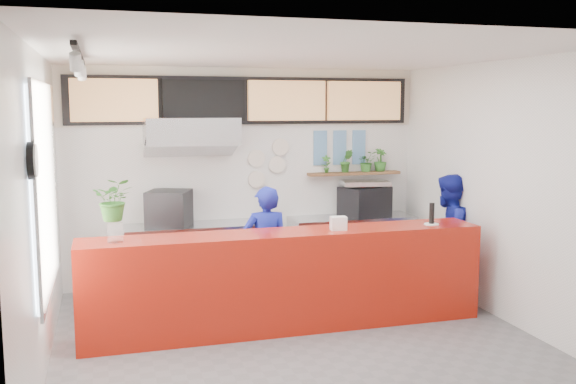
{
  "coord_description": "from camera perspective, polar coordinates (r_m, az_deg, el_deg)",
  "views": [
    {
      "loc": [
        -1.92,
        -6.27,
        2.48
      ],
      "look_at": [
        0.1,
        0.7,
        1.5
      ],
      "focal_mm": 40.0,
      "sensor_mm": 36.0,
      "label": 1
    }
  ],
  "objects": [
    {
      "name": "floor",
      "position": [
        7.01,
        0.83,
        -13.02
      ],
      "size": [
        5.0,
        5.0,
        0.0
      ],
      "primitive_type": "plane",
      "color": "slate",
      "rests_on": "ground"
    },
    {
      "name": "soffit",
      "position": [
        8.94,
        -3.79,
        8.11
      ],
      "size": [
        4.8,
        0.04,
        0.65
      ],
      "primitive_type": "cube",
      "color": "black",
      "rests_on": "wall_back"
    },
    {
      "name": "wall_clock_rim",
      "position": [
        5.42,
        -21.84,
        2.6
      ],
      "size": [
        0.05,
        0.3,
        0.3
      ],
      "primitive_type": "cylinder",
      "rotation": [
        0.0,
        1.57,
        0.0
      ],
      "color": "black",
      "rests_on": "wall_left"
    },
    {
      "name": "napkin_holder",
      "position": [
        7.19,
        4.5,
        -2.79
      ],
      "size": [
        0.18,
        0.12,
        0.15
      ],
      "primitive_type": "cube",
      "rotation": [
        0.0,
        0.0,
        -0.07
      ],
      "color": "white",
      "rests_on": "service_counter"
    },
    {
      "name": "menu_board_mid_left",
      "position": [
        8.76,
        -7.49,
        8.07
      ],
      "size": [
        1.1,
        0.1,
        0.55
      ],
      "primitive_type": "cube",
      "color": "black",
      "rests_on": "wall_back"
    },
    {
      "name": "window_pane",
      "position": [
        6.64,
        -20.78,
        0.45
      ],
      "size": [
        0.04,
        2.2,
        1.9
      ],
      "primitive_type": "cube",
      "color": "silver",
      "rests_on": "wall_left"
    },
    {
      "name": "herb_b",
      "position": [
        9.35,
        5.23,
        2.78
      ],
      "size": [
        0.21,
        0.19,
        0.33
      ],
      "primitive_type": "imported",
      "rotation": [
        0.0,
        0.0,
        -0.25
      ],
      "color": "#306E26",
      "rests_on": "herb_shelf"
    },
    {
      "name": "hood_lip",
      "position": [
        8.52,
        -8.58,
        4.03
      ],
      "size": [
        1.2,
        0.69,
        0.31
      ],
      "primitive_type": "cube",
      "rotation": [
        -0.35,
        0.0,
        0.0
      ],
      "color": "#B2B5BA",
      "rests_on": "ceiling"
    },
    {
      "name": "photo_frame_b",
      "position": [
        9.38,
        4.62,
        4.72
      ],
      "size": [
        0.2,
        0.02,
        0.25
      ],
      "primitive_type": "cube",
      "color": "#598CBF",
      "rests_on": "wall_back"
    },
    {
      "name": "panini_oven",
      "position": [
        8.62,
        -10.52,
        -1.43
      ],
      "size": [
        0.68,
        0.68,
        0.47
      ],
      "primitive_type": "cube",
      "rotation": [
        0.0,
        0.0,
        -0.38
      ],
      "color": "black",
      "rests_on": "prep_bench"
    },
    {
      "name": "photo_frame_c",
      "position": [
        9.49,
        6.32,
        4.73
      ],
      "size": [
        0.2,
        0.02,
        0.25
      ],
      "primitive_type": "cube",
      "color": "#598CBF",
      "rests_on": "wall_back"
    },
    {
      "name": "menu_board_far_left",
      "position": [
        8.66,
        -15.17,
        7.88
      ],
      "size": [
        1.1,
        0.1,
        0.55
      ],
      "primitive_type": "cube",
      "color": "tan",
      "rests_on": "wall_back"
    },
    {
      "name": "wall_back",
      "position": [
        9.04,
        -3.79,
        1.44
      ],
      "size": [
        5.0,
        0.0,
        5.0
      ],
      "primitive_type": "plane",
      "rotation": [
        1.57,
        0.0,
        0.0
      ],
      "color": "white",
      "rests_on": "ground"
    },
    {
      "name": "wall_left",
      "position": [
        6.38,
        -21.18,
        -1.67
      ],
      "size": [
        0.0,
        5.0,
        5.0
      ],
      "primitive_type": "plane",
      "rotation": [
        1.57,
        0.0,
        1.57
      ],
      "color": "white",
      "rests_on": "ground"
    },
    {
      "name": "white_plate",
      "position": [
        7.68,
        12.63,
        -2.8
      ],
      "size": [
        0.21,
        0.21,
        0.01
      ],
      "primitive_type": "cylinder",
      "rotation": [
        0.0,
        0.0,
        -0.25
      ],
      "color": "white",
      "rests_on": "service_counter"
    },
    {
      "name": "dec_plate_a",
      "position": [
        9.02,
        -2.83,
        3.03
      ],
      "size": [
        0.24,
        0.03,
        0.24
      ],
      "primitive_type": "cylinder",
      "rotation": [
        1.57,
        0.0,
        0.0
      ],
      "color": "silver",
      "rests_on": "wall_back"
    },
    {
      "name": "photo_frame_a",
      "position": [
        9.27,
        2.88,
        4.7
      ],
      "size": [
        0.2,
        0.02,
        0.25
      ],
      "primitive_type": "cube",
      "color": "#598CBF",
      "rests_on": "wall_back"
    },
    {
      "name": "extraction_hood",
      "position": [
        8.51,
        -8.61,
        5.37
      ],
      "size": [
        1.2,
        0.7,
        0.35
      ],
      "primitive_type": "cube",
      "color": "#B2B5BA",
      "rests_on": "ceiling"
    },
    {
      "name": "track_rail",
      "position": [
        6.29,
        -18.12,
        11.51
      ],
      "size": [
        0.05,
        2.4,
        0.04
      ],
      "primitive_type": "cube",
      "color": "black",
      "rests_on": "ceiling"
    },
    {
      "name": "dec_plate_b",
      "position": [
        9.1,
        -0.99,
        2.44
      ],
      "size": [
        0.24,
        0.03,
        0.24
      ],
      "primitive_type": "cylinder",
      "rotation": [
        1.57,
        0.0,
        0.0
      ],
      "color": "silver",
      "rests_on": "wall_back"
    },
    {
      "name": "pepper_mill",
      "position": [
        7.66,
        12.65,
        -1.85
      ],
      "size": [
        0.07,
        0.07,
        0.24
      ],
      "primitive_type": "cylinder",
      "rotation": [
        0.0,
        0.0,
        0.18
      ],
      "color": "black",
      "rests_on": "white_plate"
    },
    {
      "name": "menu_board_far_right",
      "position": [
        9.39,
        6.78,
        8.05
      ],
      "size": [
        1.1,
        0.1,
        0.55
      ],
      "primitive_type": "cube",
      "color": "tan",
      "rests_on": "wall_back"
    },
    {
      "name": "dec_plate_d",
      "position": [
        9.09,
        -0.68,
        4.02
      ],
      "size": [
        0.24,
        0.03,
        0.24
      ],
      "primitive_type": "cylinder",
      "rotation": [
        1.57,
        0.0,
        0.0
      ],
      "color": "silver",
      "rests_on": "wall_back"
    },
    {
      "name": "cream_band",
      "position": [
        8.97,
        -3.84,
        8.43
      ],
      "size": [
        5.0,
        0.02,
        0.8
      ],
      "primitive_type": "cube",
      "color": "beige",
      "rests_on": "wall_back"
    },
    {
      "name": "glass_vase",
      "position": [
        6.76,
        -15.1,
        -3.5
      ],
      "size": [
        0.2,
        0.2,
        0.2
      ],
      "primitive_type": "cylinder",
      "rotation": [
        0.0,
        0.0,
        0.28
      ],
      "color": "white",
      "rests_on": "service_counter"
    },
    {
      "name": "herb_shelf",
      "position": [
        9.41,
        5.9,
        1.66
      ],
      "size": [
        1.4,
        0.18,
        0.04
      ],
      "primitive_type": "cube",
      "color": "brown",
      "rests_on": "wall_back"
    },
    {
      "name": "menu_board_mid_right",
      "position": [
        9.01,
        -0.1,
        8.12
      ],
      "size": [
        1.1,
        0.1,
        0.55
      ],
      "primitive_type": "cube",
      "color": "tan",
      "rests_on": "wall_back"
    },
    {
      "name": "wall_right",
      "position": [
        7.74,
        18.85,
        -0.0
      ],
      "size": [
        0.0,
        5.0,
        5.0
      ],
      "primitive_type": "plane",
      "rotation": [
        1.57,
        0.0,
        -1.57
      ],
      "color": "white",
      "rests_on": "ground"
    },
    {
      "name": "espresso_tray",
      "position": [
        9.28,
        6.85,
        0.82
      ],
      "size": [
        0.74,
        0.58,
        0.06
      ],
      "primitive_type": "cube",
      "rotation": [
        0.0,
        0.0,
        -0.18
      ],
      "color": "silver",
      "rests_on": "espresso_machine"
    },
    {
      "name": "herb_a",
      "position": [
        9.25,
        3.42,
        2.51
      ],
      "size": [
        0.15,
        0.11,
        0.26
      ],
      "primitive_type": "imported",
      "rotation": [
        0.0,
        0.0,
        -0.14
      ],
      "color": "#306E26",
      "rests_on": "herb_shelf"
    },
    {
      "name": "window_frame",
      "position": [
        6.64,
        -20.61,
        0.45
      ],
      "size": [
        0.03,
        2.3,
        2.0
      ],
      "primitive_type": "cube",
      "color": "#B2B5BA",
      "rests_on": "wall_left"
    },
    {
      "name": "staff_right",
      "position": [
        8.65,
        13.97,
        -3.75
      ],
      "size": [
        0.98,
        0.93,
        1.6
      ],
      "primitive_type": "imported",
      "rotation": [
        0.0,
        0.0,
        3.72
      ],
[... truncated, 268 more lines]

